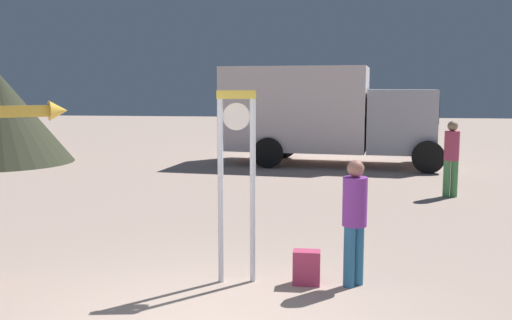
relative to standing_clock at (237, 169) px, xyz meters
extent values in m
cylinder|color=silver|center=(-0.19, -0.04, -0.28)|extent=(0.07, 0.07, 2.26)
cylinder|color=silver|center=(0.19, 0.03, -0.28)|extent=(0.07, 0.07, 2.26)
cube|color=yellow|center=(0.00, 0.00, 0.90)|extent=(0.48, 0.16, 0.10)
cylinder|color=white|center=(0.00, 0.03, 0.64)|extent=(0.33, 0.09, 0.33)
cube|color=black|center=(-0.01, 0.05, 0.64)|extent=(0.06, 0.02, 0.08)
cube|color=black|center=(-0.01, 0.05, 0.64)|extent=(0.07, 0.02, 0.12)
cube|color=yellow|center=(-2.59, -0.37, 0.70)|extent=(0.64, 0.52, 0.14)
cone|color=yellow|center=(-2.21, -0.08, 0.70)|extent=(0.33, 0.33, 0.25)
cylinder|color=teal|center=(1.37, -0.01, -1.04)|extent=(0.14, 0.14, 0.75)
cylinder|color=teal|center=(1.48, 0.09, -1.04)|extent=(0.14, 0.14, 0.75)
cylinder|color=purple|center=(1.42, 0.04, -0.37)|extent=(0.29, 0.29, 0.59)
sphere|color=#A86B5A|center=(1.42, 0.04, 0.03)|extent=(0.20, 0.20, 0.20)
cube|color=#C33B61|center=(0.86, 0.00, -1.20)|extent=(0.33, 0.20, 0.42)
cube|color=#BE2A5A|center=(0.86, 0.12, -1.26)|extent=(0.23, 0.04, 0.19)
cylinder|color=#498D4F|center=(3.83, 6.01, -1.00)|extent=(0.15, 0.15, 0.81)
cylinder|color=#498D4F|center=(3.67, 6.01, -1.00)|extent=(0.15, 0.15, 0.81)
cylinder|color=#B73F5E|center=(3.75, 6.01, -0.28)|extent=(0.32, 0.32, 0.64)
sphere|color=#94785F|center=(3.75, 6.01, 0.15)|extent=(0.22, 0.22, 0.22)
cube|color=silver|center=(0.04, 11.12, 0.32)|extent=(4.61, 2.85, 2.55)
cube|color=#AEB0BA|center=(3.24, 10.77, -0.03)|extent=(2.19, 2.47, 1.86)
cube|color=black|center=(4.23, 10.66, 0.35)|extent=(0.24, 1.90, 0.82)
cylinder|color=black|center=(3.84, 9.48, -0.96)|extent=(0.92, 0.35, 0.90)
cylinder|color=black|center=(4.10, 11.90, -0.96)|extent=(0.92, 0.35, 0.90)
cylinder|color=black|center=(-0.70, 9.97, -0.96)|extent=(0.92, 0.35, 0.90)
cylinder|color=black|center=(-0.43, 12.39, -0.96)|extent=(0.92, 0.35, 0.90)
camera|label=1|loc=(1.11, -6.75, 1.00)|focal=40.06mm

